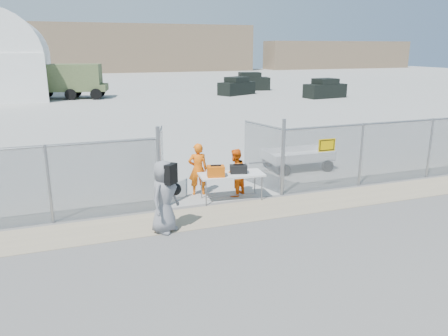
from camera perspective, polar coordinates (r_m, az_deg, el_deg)
name	(u,v)px	position (r m, az deg, el deg)	size (l,w,h in m)	color
ground	(249,226)	(11.94, 3.27, -7.52)	(160.00, 160.00, 0.00)	#514F4F
tarmac_inside	(106,90)	(52.49, -15.13, 9.87)	(160.00, 80.00, 0.01)	#9A9A96
dirt_strip	(236,213)	(12.80, 1.52, -5.85)	(44.00, 1.60, 0.01)	tan
distant_hills	(114,48)	(88.60, -14.15, 14.93)	(140.00, 6.00, 9.00)	#7F684F
chain_link_fence	(224,168)	(13.34, 0.00, 0.00)	(40.00, 0.20, 2.20)	gray
quonset_hangar	(3,54)	(50.43, -26.92, 13.12)	(9.00, 18.00, 8.00)	white
folding_table	(231,187)	(13.75, 0.97, -2.46)	(2.01, 0.84, 0.86)	silver
orange_bag	(216,171)	(13.30, -1.08, -0.42)	(0.52, 0.35, 0.33)	#DF5B0B
black_duffel	(238,169)	(13.67, 1.90, -0.14)	(0.53, 0.31, 0.25)	black
security_worker_left	(198,169)	(14.12, -3.43, -0.16)	(0.63, 0.41, 1.72)	orange
security_worker_right	(235,173)	(14.02, 1.47, -0.61)	(0.76, 0.59, 1.55)	orange
visitor	(164,197)	(11.34, -7.81, -3.73)	(0.94, 0.61, 1.92)	slate
utility_trailer	(297,159)	(17.45, 9.56, 1.16)	(3.38, 1.74, 0.82)	silver
military_truck	(70,82)	(43.87, -19.46, 10.60)	(6.65, 2.46, 3.17)	#516037
parked_vehicle_near	(237,86)	(44.94, 1.66, 10.64)	(3.85, 1.74, 1.74)	black
parked_vehicle_mid	(250,82)	(49.93, 3.37, 11.21)	(4.27, 1.93, 1.93)	black
parked_vehicle_far	(325,88)	(43.28, 13.05, 10.09)	(3.93, 1.78, 1.78)	black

